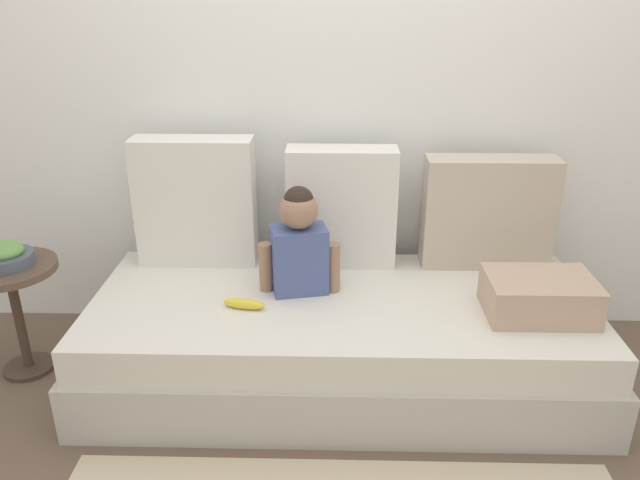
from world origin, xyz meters
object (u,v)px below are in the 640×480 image
object	(u,v)px
couch	(340,340)
throw_pillow_center	(341,207)
throw_pillow_left	(196,202)
fruit_bowl	(5,256)
throw_pillow_right	(488,213)
toddler	(299,242)
banana	(244,304)
folded_blanket	(539,296)
side_table	(13,291)

from	to	relation	value
couch	throw_pillow_center	xyz separation A→B (m)	(0.00, 0.34, 0.46)
throw_pillow_center	throw_pillow_left	bearing A→B (deg)	180.00
throw_pillow_left	throw_pillow_center	world-z (taller)	throw_pillow_left
couch	fruit_bowl	xyz separation A→B (m)	(-1.36, 0.03, 0.35)
throw_pillow_center	throw_pillow_right	bearing A→B (deg)	0.00
couch	toddler	size ratio (longest dim) A/B	4.60
throw_pillow_right	banana	size ratio (longest dim) A/B	3.29
throw_pillow_right	fruit_bowl	distance (m)	2.02
folded_blanket	fruit_bowl	distance (m)	2.11
toddler	throw_pillow_center	bearing A→B (deg)	58.67
throw_pillow_right	banana	xyz separation A→B (m)	(-1.02, -0.44, -0.22)
toddler	folded_blanket	world-z (taller)	toddler
throw_pillow_center	fruit_bowl	world-z (taller)	throw_pillow_center
toddler	folded_blanket	xyz separation A→B (m)	(0.92, -0.17, -0.14)
folded_blanket	side_table	world-z (taller)	folded_blanket
toddler	folded_blanket	size ratio (longest dim) A/B	1.12
couch	banana	distance (m)	0.45
throw_pillow_right	fruit_bowl	bearing A→B (deg)	-171.33
throw_pillow_right	folded_blanket	xyz separation A→B (m)	(0.11, -0.45, -0.17)
side_table	throw_pillow_right	bearing A→B (deg)	8.67
side_table	throw_pillow_left	bearing A→B (deg)	22.92
toddler	side_table	bearing A→B (deg)	-178.76
throw_pillow_center	throw_pillow_right	distance (m)	0.64
toddler	couch	bearing A→B (deg)	-19.41
throw_pillow_left	folded_blanket	xyz separation A→B (m)	(1.39, -0.45, -0.21)
throw_pillow_center	toddler	world-z (taller)	throw_pillow_center
banana	fruit_bowl	xyz separation A→B (m)	(-0.98, 0.13, 0.13)
folded_blanket	throw_pillow_left	bearing A→B (deg)	162.09
toddler	banana	size ratio (longest dim) A/B	2.63
throw_pillow_right	fruit_bowl	size ratio (longest dim) A/B	2.57
banana	folded_blanket	xyz separation A→B (m)	(1.13, -0.01, 0.06)
throw_pillow_center	side_table	size ratio (longest dim) A/B	1.05
couch	banana	xyz separation A→B (m)	(-0.38, -0.10, 0.22)
throw_pillow_center	throw_pillow_right	xyz separation A→B (m)	(0.64, 0.00, -0.02)
banana	couch	bearing A→B (deg)	14.83
toddler	folded_blanket	distance (m)	0.94
throw_pillow_left	fruit_bowl	xyz separation A→B (m)	(-0.72, -0.30, -0.13)
folded_blanket	side_table	bearing A→B (deg)	176.10
throw_pillow_center	banana	size ratio (longest dim) A/B	3.09
toddler	side_table	distance (m)	1.21
throw_pillow_right	side_table	xyz separation A→B (m)	(-2.00, -0.30, -0.25)
throw_pillow_center	banana	world-z (taller)	throw_pillow_center
toddler	fruit_bowl	bearing A→B (deg)	-178.76
throw_pillow_left	throw_pillow_right	size ratio (longest dim) A/B	1.01
side_table	couch	bearing A→B (deg)	-1.44
couch	throw_pillow_right	size ratio (longest dim) A/B	3.68
throw_pillow_left	toddler	distance (m)	0.55
fruit_bowl	throw_pillow_left	bearing A→B (deg)	22.92
throw_pillow_left	side_table	world-z (taller)	throw_pillow_left
throw_pillow_left	folded_blanket	size ratio (longest dim) A/B	1.41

